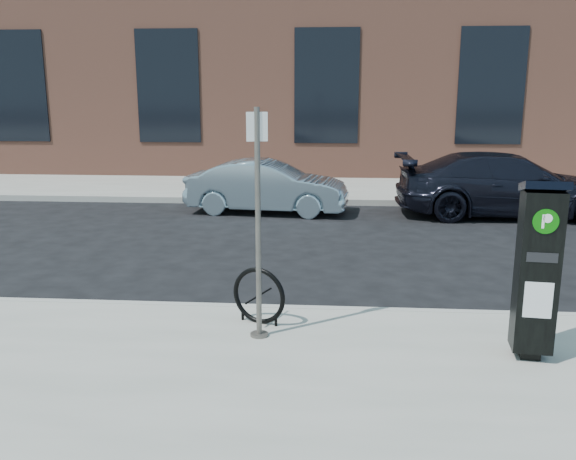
# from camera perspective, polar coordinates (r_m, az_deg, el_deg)

# --- Properties ---
(ground) EXTENTS (120.00, 120.00, 0.00)m
(ground) POSITION_cam_1_polar(r_m,az_deg,el_deg) (7.97, 2.09, -8.20)
(ground) COLOR black
(ground) RESTS_ON ground
(sidewalk_far) EXTENTS (60.00, 12.00, 0.15)m
(sidewalk_far) POSITION_cam_1_polar(r_m,az_deg,el_deg) (21.61, 3.59, 5.46)
(sidewalk_far) COLOR gray
(sidewalk_far) RESTS_ON ground
(curb_near) EXTENTS (60.00, 0.12, 0.16)m
(curb_near) POSITION_cam_1_polar(r_m,az_deg,el_deg) (7.92, 2.09, -7.75)
(curb_near) COLOR #9E9B93
(curb_near) RESTS_ON ground
(curb_far) EXTENTS (60.00, 0.12, 0.16)m
(curb_far) POSITION_cam_1_polar(r_m,az_deg,el_deg) (15.70, 3.27, 2.64)
(curb_far) COLOR #9E9B93
(curb_far) RESTS_ON ground
(building) EXTENTS (28.00, 10.05, 8.25)m
(building) POSITION_cam_1_polar(r_m,az_deg,el_deg) (24.46, 3.84, 15.88)
(building) COLOR #995A45
(building) RESTS_ON ground
(parking_kiosk) EXTENTS (0.47, 0.43, 1.88)m
(parking_kiosk) POSITION_cam_1_polar(r_m,az_deg,el_deg) (6.67, 22.28, -3.36)
(parking_kiosk) COLOR black
(parking_kiosk) RESTS_ON sidewalk_near
(sign_pole) EXTENTS (0.22, 0.20, 2.55)m
(sign_pole) POSITION_cam_1_polar(r_m,az_deg,el_deg) (6.65, -2.82, 0.29)
(sign_pole) COLOR #5A544F
(sign_pole) RESTS_ON sidewalk_near
(bike_rack) EXTENTS (0.67, 0.31, 0.69)m
(bike_rack) POSITION_cam_1_polar(r_m,az_deg,el_deg) (7.28, -2.75, -6.18)
(bike_rack) COLOR black
(bike_rack) RESTS_ON sidewalk_near
(car_silver) EXTENTS (3.92, 1.69, 1.26)m
(car_silver) POSITION_cam_1_polar(r_m,az_deg,el_deg) (14.60, -1.96, 4.07)
(car_silver) COLOR #879EAC
(car_silver) RESTS_ON ground
(car_dark) EXTENTS (5.09, 2.12, 1.47)m
(car_dark) POSITION_cam_1_polar(r_m,az_deg,el_deg) (15.06, 19.75, 4.01)
(car_dark) COLOR black
(car_dark) RESTS_ON ground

